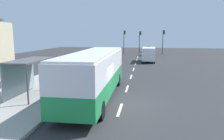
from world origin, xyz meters
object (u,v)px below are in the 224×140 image
(bus, at_px, (95,72))
(bus_shelter, at_px, (26,68))
(sedan_near, at_px, (148,49))
(recycling_bin_orange, at_px, (67,84))
(traffic_light_far_side, at_px, (124,38))
(sedan_far, at_px, (148,52))
(traffic_light_median, at_px, (140,39))
(white_van, at_px, (149,54))
(recycling_bin_red, at_px, (63,86))
(traffic_light_near_side, at_px, (163,38))

(bus, distance_m, bus_shelter, 4.75)
(bus, relative_size, sedan_near, 2.50)
(recycling_bin_orange, height_order, traffic_light_far_side, traffic_light_far_side)
(sedan_far, distance_m, traffic_light_median, 5.29)
(recycling_bin_orange, relative_size, traffic_light_far_side, 0.18)
(sedan_far, xyz_separation_m, traffic_light_far_side, (-5.40, 3.39, 2.71))
(white_van, height_order, recycling_bin_red, white_van)
(bus, relative_size, sedan_far, 2.47)
(recycling_bin_orange, relative_size, traffic_light_median, 0.18)
(sedan_near, xyz_separation_m, recycling_bin_orange, (-6.50, -38.64, -0.14))
(recycling_bin_orange, xyz_separation_m, bus_shelter, (-2.21, -1.78, 1.44))
(white_van, bearing_deg, traffic_light_median, 96.90)
(recycling_bin_red, bearing_deg, traffic_light_median, 82.59)
(traffic_light_far_side, bearing_deg, bus_shelter, -95.30)
(sedan_far, bearing_deg, sedan_near, 89.98)
(sedan_near, distance_m, traffic_light_far_side, 7.70)
(recycling_bin_red, relative_size, bus_shelter, 0.24)
(traffic_light_far_side, bearing_deg, recycling_bin_red, -91.82)
(white_van, relative_size, sedan_far, 1.17)
(traffic_light_near_side, relative_size, bus_shelter, 1.34)
(sedan_near, relative_size, bus_shelter, 1.10)
(bus, xyz_separation_m, bus_shelter, (-4.70, -0.64, 0.25))
(sedan_near, xyz_separation_m, traffic_light_far_side, (-5.40, -4.78, 2.71))
(traffic_light_near_side, bearing_deg, bus_shelter, -108.87)
(traffic_light_far_side, height_order, bus_shelter, traffic_light_far_side)
(white_van, height_order, recycling_bin_orange, white_van)
(traffic_light_near_side, bearing_deg, white_van, -103.92)
(traffic_light_near_side, bearing_deg, sedan_far, -140.99)
(white_van, xyz_separation_m, recycling_bin_red, (-6.40, -20.46, -0.69))
(recycling_bin_red, relative_size, traffic_light_far_side, 0.18)
(sedan_far, xyz_separation_m, recycling_bin_red, (-6.50, -31.17, -0.14))
(recycling_bin_orange, bearing_deg, traffic_light_near_side, 73.65)
(bus, bearing_deg, traffic_light_far_side, 92.28)
(recycling_bin_orange, height_order, bus_shelter, bus_shelter)
(sedan_near, bearing_deg, traffic_light_median, -115.56)
(sedan_near, distance_m, traffic_light_near_side, 6.99)
(traffic_light_near_side, distance_m, traffic_light_median, 5.34)
(white_van, height_order, bus_shelter, bus_shelter)
(bus, relative_size, bus_shelter, 2.76)
(recycling_bin_red, bearing_deg, bus_shelter, -154.03)
(bus, distance_m, traffic_light_far_side, 35.06)
(sedan_near, bearing_deg, traffic_light_far_side, -138.52)
(recycling_bin_red, height_order, traffic_light_near_side, traffic_light_near_side)
(white_van, height_order, traffic_light_far_side, traffic_light_far_side)
(sedan_near, relative_size, traffic_light_median, 0.86)
(sedan_near, bearing_deg, bus_shelter, -102.17)
(recycling_bin_orange, bearing_deg, bus, -24.55)
(traffic_light_near_side, bearing_deg, sedan_near, 119.81)
(traffic_light_median, bearing_deg, bus_shelter, -100.59)
(sedan_far, relative_size, traffic_light_median, 0.87)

